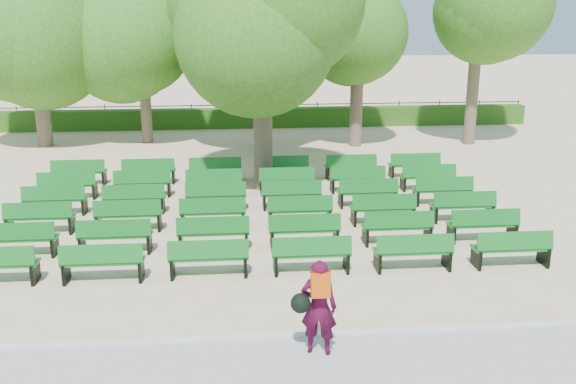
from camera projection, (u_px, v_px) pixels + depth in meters
name	position (u px, v px, depth m)	size (l,w,h in m)	color
ground	(277.00, 222.00, 16.93)	(120.00, 120.00, 0.00)	#D8B78F
paving	(312.00, 374.00, 9.84)	(30.00, 2.20, 0.06)	#A4A49F
curb	(304.00, 336.00, 10.94)	(30.00, 0.12, 0.10)	silver
hedge	(255.00, 118.00, 30.21)	(26.00, 0.70, 0.90)	#2C5C17
fence	(255.00, 126.00, 30.72)	(26.00, 0.10, 1.02)	black
tree_line	(259.00, 144.00, 26.51)	(21.80, 6.80, 7.04)	#38741F
bench_array	(255.00, 214.00, 17.27)	(1.68, 0.53, 1.06)	#126B20
tree_among	(262.00, 34.00, 18.79)	(4.78, 4.78, 6.88)	brown
person	(317.00, 306.00, 10.17)	(0.79, 0.52, 1.60)	#3F0923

